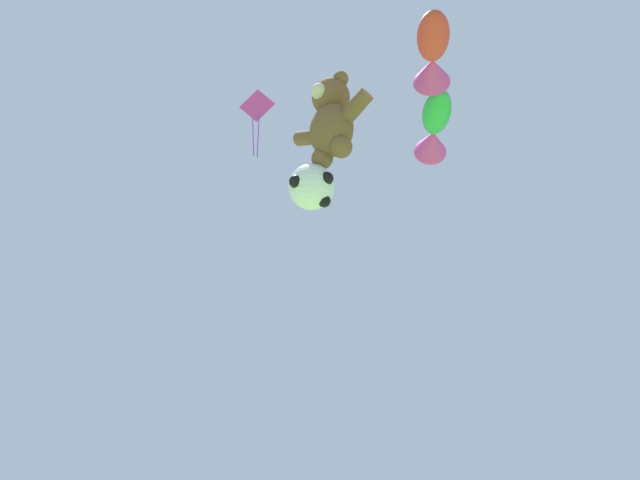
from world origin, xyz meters
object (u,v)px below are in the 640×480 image
fish_kite_emerald (434,128)px  fish_kite_crimson (433,54)px  soccer_ball_kite (312,187)px  teddy_bear_kite (331,120)px  diamond_kite (257,110)px

fish_kite_emerald → fish_kite_crimson: fish_kite_crimson is taller
soccer_ball_kite → fish_kite_emerald: 3.92m
fish_kite_emerald → fish_kite_crimson: 2.31m
teddy_bear_kite → diamond_kite: (-4.31, 0.85, 3.53)m
teddy_bear_kite → soccer_ball_kite: bearing=-172.9°
soccer_ball_kite → diamond_kite: (-3.74, 0.93, 5.24)m
fish_kite_crimson → teddy_bear_kite: bearing=-165.0°
teddy_bear_kite → fish_kite_emerald: 2.93m
soccer_ball_kite → fish_kite_emerald: fish_kite_emerald is taller
teddy_bear_kite → fish_kite_emerald: size_ratio=1.07×
fish_kite_crimson → diamond_kite: (-6.87, 0.17, 2.80)m
fish_kite_crimson → diamond_kite: size_ratio=0.73×
soccer_ball_kite → fish_kite_crimson: bearing=13.6°
teddy_bear_kite → soccer_ball_kite: (-0.57, -0.07, -1.70)m
soccer_ball_kite → fish_kite_crimson: size_ratio=0.57×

